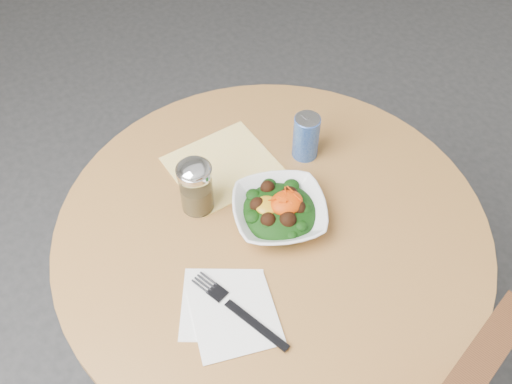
{
  "coord_description": "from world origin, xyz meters",
  "views": [
    {
      "loc": [
        -0.4,
        -0.57,
        1.7
      ],
      "look_at": [
        -0.01,
        0.05,
        0.81
      ],
      "focal_mm": 40.0,
      "sensor_mm": 36.0,
      "label": 1
    }
  ],
  "objects": [
    {
      "name": "cloth_napkin",
      "position": [
        -0.0,
        0.2,
        0.75
      ],
      "size": [
        0.23,
        0.21,
        0.0
      ],
      "primitive_type": "cube",
      "rotation": [
        0.0,
        0.0,
        0.02
      ],
      "color": "#E9A90C",
      "rests_on": "table"
    },
    {
      "name": "salad_bowl",
      "position": [
        0.02,
        0.01,
        0.78
      ],
      "size": [
        0.25,
        0.25,
        0.07
      ],
      "color": "white",
      "rests_on": "table"
    },
    {
      "name": "beverage_can",
      "position": [
        0.17,
        0.13,
        0.81
      ],
      "size": [
        0.06,
        0.06,
        0.11
      ],
      "color": "#0E309A",
      "rests_on": "table"
    },
    {
      "name": "paper_napkins",
      "position": [
        -0.18,
        -0.12,
        0.75
      ],
      "size": [
        0.21,
        0.24,
        0.0
      ],
      "color": "white",
      "rests_on": "table"
    },
    {
      "name": "spice_shaker",
      "position": [
        -0.1,
        0.13,
        0.81
      ],
      "size": [
        0.07,
        0.07,
        0.13
      ],
      "color": "silver",
      "rests_on": "table"
    },
    {
      "name": "table",
      "position": [
        0.0,
        0.0,
        0.55
      ],
      "size": [
        0.9,
        0.9,
        0.75
      ],
      "color": "black",
      "rests_on": "ground"
    },
    {
      "name": "fork",
      "position": [
        -0.16,
        -0.13,
        0.76
      ],
      "size": [
        0.09,
        0.22,
        0.0
      ],
      "color": "black",
      "rests_on": "table"
    },
    {
      "name": "ground",
      "position": [
        0.0,
        0.0,
        0.0
      ],
      "size": [
        6.0,
        6.0,
        0.0
      ],
      "primitive_type": "plane",
      "color": "#313133",
      "rests_on": "ground"
    }
  ]
}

